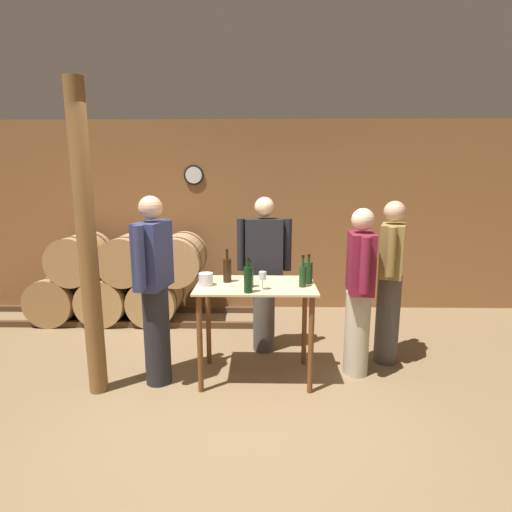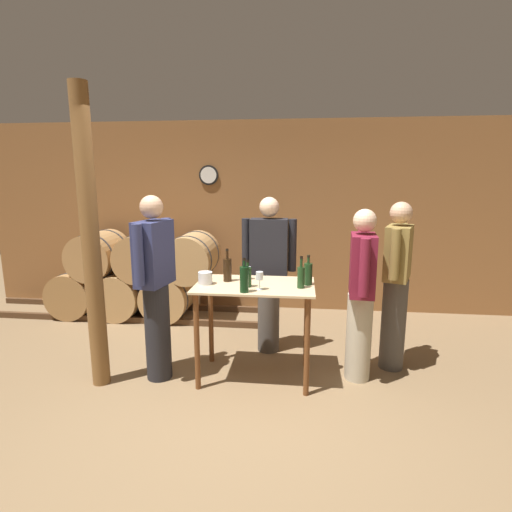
% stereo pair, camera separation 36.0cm
% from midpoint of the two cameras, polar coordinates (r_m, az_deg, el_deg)
% --- Properties ---
extents(ground_plane, '(14.00, 14.00, 0.00)m').
position_cam_midpoint_polar(ground_plane, '(3.55, -5.50, -21.57)').
color(ground_plane, brown).
extents(back_wall, '(8.40, 0.08, 2.70)m').
position_cam_midpoint_polar(back_wall, '(5.79, -2.68, 5.59)').
color(back_wall, brown).
rests_on(back_wall, ground_plane).
extents(barrel_rack, '(4.12, 0.75, 1.19)m').
position_cam_midpoint_polar(barrel_rack, '(5.74, -20.70, -3.06)').
color(barrel_rack, '#4C331E').
rests_on(barrel_rack, ground_plane).
extents(tasting_table, '(1.11, 0.68, 0.93)m').
position_cam_midpoint_polar(tasting_table, '(3.78, -2.77, -6.81)').
color(tasting_table, '#D1B284').
rests_on(tasting_table, ground_plane).
extents(wooden_post, '(0.16, 0.16, 2.70)m').
position_cam_midpoint_polar(wooden_post, '(3.75, -25.55, 1.40)').
color(wooden_post, brown).
rests_on(wooden_post, ground_plane).
extents(wine_bottle_far_left, '(0.08, 0.08, 0.32)m').
position_cam_midpoint_polar(wine_bottle_far_left, '(3.81, -6.85, -1.99)').
color(wine_bottle_far_left, black).
rests_on(wine_bottle_far_left, tasting_table).
extents(wine_bottle_left, '(0.08, 0.08, 0.30)m').
position_cam_midpoint_polar(wine_bottle_left, '(3.45, -4.12, -3.34)').
color(wine_bottle_left, black).
rests_on(wine_bottle_left, tasting_table).
extents(wine_bottle_center, '(0.07, 0.07, 0.25)m').
position_cam_midpoint_polar(wine_bottle_center, '(3.62, -3.77, -2.98)').
color(wine_bottle_center, '#193819').
rests_on(wine_bottle_center, tasting_table).
extents(wine_bottle_right, '(0.07, 0.07, 0.29)m').
position_cam_midpoint_polar(wine_bottle_right, '(3.63, 3.87, -2.80)').
color(wine_bottle_right, '#193819').
rests_on(wine_bottle_right, tasting_table).
extents(wine_bottle_far_right, '(0.08, 0.08, 0.28)m').
position_cam_midpoint_polar(wine_bottle_far_right, '(3.74, 4.79, -2.34)').
color(wine_bottle_far_right, '#193819').
rests_on(wine_bottle_far_right, tasting_table).
extents(wine_glass_near_left, '(0.06, 0.06, 0.12)m').
position_cam_midpoint_polar(wine_glass_near_left, '(3.89, -3.91, -2.11)').
color(wine_glass_near_left, silver).
rests_on(wine_glass_near_left, tasting_table).
extents(wine_glass_near_center, '(0.07, 0.07, 0.16)m').
position_cam_midpoint_polar(wine_glass_near_center, '(3.53, -1.97, -2.95)').
color(wine_glass_near_center, silver).
rests_on(wine_glass_near_center, tasting_table).
extents(ice_bucket, '(0.13, 0.13, 0.12)m').
position_cam_midpoint_polar(ice_bucket, '(3.73, -9.93, -3.33)').
color(ice_bucket, silver).
rests_on(ice_bucket, tasting_table).
extents(person_host, '(0.34, 0.56, 1.69)m').
position_cam_midpoint_polar(person_host, '(4.23, 16.33, -3.27)').
color(person_host, '#4C4742').
rests_on(person_host, ground_plane).
extents(person_visitor_with_scarf, '(0.59, 0.24, 1.71)m').
position_cam_midpoint_polar(person_visitor_with_scarf, '(4.35, -1.20, -2.23)').
color(person_visitor_with_scarf, '#4C4742').
rests_on(person_visitor_with_scarf, ground_plane).
extents(person_visitor_bearded, '(0.29, 0.58, 1.76)m').
position_cam_midpoint_polar(person_visitor_bearded, '(3.79, -16.96, -4.32)').
color(person_visitor_bearded, '#232328').
rests_on(person_visitor_bearded, ground_plane).
extents(person_visitor_near_door, '(0.25, 0.59, 1.64)m').
position_cam_midpoint_polar(person_visitor_near_door, '(3.90, 12.00, -4.70)').
color(person_visitor_near_door, '#B7AD93').
rests_on(person_visitor_near_door, ground_plane).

